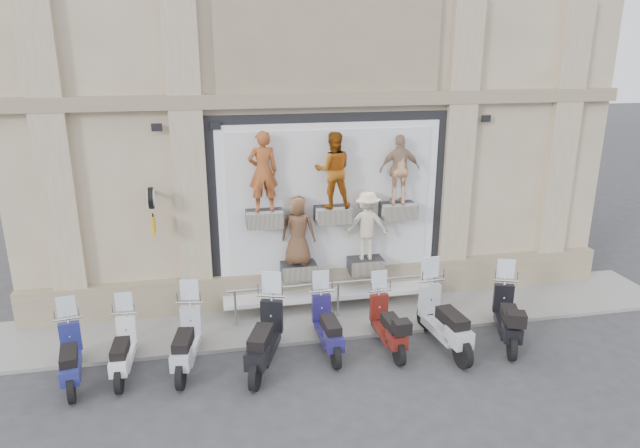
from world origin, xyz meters
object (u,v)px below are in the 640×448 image
at_px(scooter_b, 122,340).
at_px(scooter_d, 264,327).
at_px(scooter_g, 445,309).
at_px(scooter_h, 508,307).
at_px(clock_sign_bracket, 152,205).
at_px(scooter_c, 186,331).
at_px(guard_rail, 338,300).
at_px(scooter_e, 328,317).
at_px(scooter_a, 69,347).
at_px(scooter_f, 388,315).

relative_size(scooter_b, scooter_d, 0.83).
xyz_separation_m(scooter_g, scooter_h, (1.40, -0.03, -0.07)).
distance_m(clock_sign_bracket, scooter_c, 2.82).
relative_size(clock_sign_bracket, scooter_b, 0.58).
distance_m(guard_rail, scooter_e, 1.45).
bearing_deg(scooter_c, scooter_g, 6.06).
height_order(guard_rail, scooter_b, scooter_b).
xyz_separation_m(scooter_d, scooter_e, (1.31, 0.36, -0.10)).
bearing_deg(scooter_g, scooter_b, 171.71).
bearing_deg(scooter_h, scooter_d, -160.87).
height_order(scooter_b, scooter_d, scooter_d).
xyz_separation_m(clock_sign_bracket, scooter_e, (3.37, -1.78, -2.04)).
relative_size(guard_rail, scooter_e, 2.71).
bearing_deg(scooter_e, scooter_d, -165.91).
distance_m(scooter_a, scooter_g, 7.22).
xyz_separation_m(guard_rail, scooter_b, (-4.49, -1.38, 0.25)).
distance_m(scooter_a, scooter_b, 0.92).
relative_size(scooter_f, scooter_h, 0.92).
xyz_separation_m(guard_rail, clock_sign_bracket, (-3.90, 0.47, 2.34)).
bearing_deg(scooter_h, scooter_e, -166.52).
relative_size(scooter_d, scooter_f, 1.16).
height_order(guard_rail, scooter_g, scooter_g).
relative_size(scooter_c, scooter_h, 0.98).
xyz_separation_m(clock_sign_bracket, scooter_c, (0.59, -1.88, -2.02)).
height_order(scooter_f, scooter_h, scooter_h).
height_order(scooter_a, scooter_e, scooter_e).
relative_size(clock_sign_bracket, scooter_f, 0.56).
bearing_deg(scooter_e, scooter_c, -179.33).
bearing_deg(scooter_d, scooter_f, 24.39).
height_order(clock_sign_bracket, scooter_f, clock_sign_bracket).
xyz_separation_m(guard_rail, scooter_e, (-0.53, -1.31, 0.29)).
xyz_separation_m(guard_rail, scooter_a, (-5.39, -1.50, 0.27)).
height_order(guard_rail, scooter_a, scooter_a).
distance_m(scooter_b, scooter_c, 1.17).
xyz_separation_m(guard_rail, scooter_g, (1.83, -1.68, 0.41)).
bearing_deg(scooter_e, scooter_f, -8.57).
relative_size(scooter_f, scooter_g, 0.85).
relative_size(scooter_c, scooter_g, 0.90).
distance_m(scooter_c, scooter_e, 2.79).
bearing_deg(guard_rail, scooter_f, -64.60).
distance_m(scooter_a, scooter_c, 2.08).
bearing_deg(scooter_d, clock_sign_bracket, 153.47).
relative_size(scooter_c, scooter_f, 1.06).
height_order(guard_rail, clock_sign_bracket, clock_sign_bracket).
xyz_separation_m(scooter_b, scooter_g, (6.31, -0.30, 0.16)).
relative_size(clock_sign_bracket, scooter_d, 0.48).
relative_size(scooter_a, scooter_h, 0.92).
height_order(clock_sign_bracket, scooter_c, clock_sign_bracket).
xyz_separation_m(scooter_e, scooter_h, (3.75, -0.39, 0.05)).
height_order(scooter_a, scooter_g, scooter_g).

